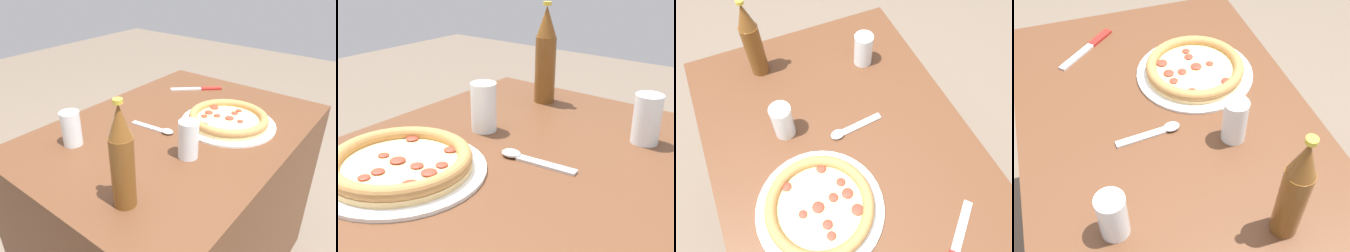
{
  "view_description": "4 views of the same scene",
  "coord_description": "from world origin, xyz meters",
  "views": [
    {
      "loc": [
        0.83,
        0.61,
        1.29
      ],
      "look_at": [
        0.07,
        0.01,
        0.78
      ],
      "focal_mm": 35.0,
      "sensor_mm": 36.0,
      "label": 1
    },
    {
      "loc": [
        -0.58,
        -0.48,
        1.15
      ],
      "look_at": [
        0.08,
        0.03,
        0.8
      ],
      "focal_mm": 45.0,
      "sensor_mm": 36.0,
      "label": 2
    },
    {
      "loc": [
        -0.41,
        0.18,
        1.6
      ],
      "look_at": [
        0.04,
        -0.01,
        0.81
      ],
      "focal_mm": 35.0,
      "sensor_mm": 36.0,
      "label": 3
    },
    {
      "loc": [
        0.77,
        -0.2,
        1.53
      ],
      "look_at": [
        0.09,
        0.02,
        0.79
      ],
      "focal_mm": 45.0,
      "sensor_mm": 36.0,
      "label": 4
    }
  ],
  "objects": [
    {
      "name": "pizza_salami",
      "position": [
        -0.13,
        0.13,
        0.77
      ],
      "size": [
        0.34,
        0.34,
        0.04
      ],
      "color": "white",
      "rests_on": "table"
    },
    {
      "name": "glass_red_wine",
      "position": [
        0.3,
        -0.2,
        0.8
      ],
      "size": [
        0.06,
        0.06,
        0.11
      ],
      "color": "white",
      "rests_on": "table"
    },
    {
      "name": "table",
      "position": [
        0.0,
        0.0,
        0.37
      ],
      "size": [
        1.07,
        0.76,
        0.74
      ],
      "color": "#56331E",
      "rests_on": "ground_plane"
    },
    {
      "name": "knife",
      "position": [
        -0.36,
        -0.15,
        0.75
      ],
      "size": [
        0.17,
        0.19,
        0.01
      ],
      "color": "maroon",
      "rests_on": "table"
    },
    {
      "name": "beer_bottle",
      "position": [
        0.4,
        0.14,
        0.88
      ],
      "size": [
        0.06,
        0.06,
        0.28
      ],
      "color": "brown",
      "rests_on": "table"
    },
    {
      "name": "glass_orange_juice",
      "position": [
        0.13,
        0.14,
        0.8
      ],
      "size": [
        0.06,
        0.06,
        0.12
      ],
      "color": "white",
      "rests_on": "table"
    },
    {
      "name": "spoon",
      "position": [
        0.06,
        -0.04,
        0.75
      ],
      "size": [
        0.04,
        0.17,
        0.02
      ],
      "color": "silver",
      "rests_on": "table"
    }
  ]
}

